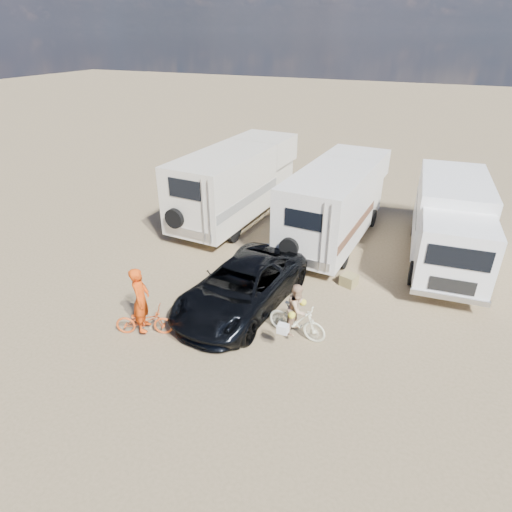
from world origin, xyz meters
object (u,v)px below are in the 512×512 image
at_px(rv_left, 236,184).
at_px(rider_man, 142,305).
at_px(rider_woman, 297,314).
at_px(dark_suv, 242,287).
at_px(box_truck, 450,226).
at_px(rv_main, 335,205).
at_px(bike_woman, 297,321).
at_px(crate, 349,280).
at_px(cooler, 261,250).
at_px(bike_man, 144,321).

xyz_separation_m(rv_left, rider_man, (1.34, -8.69, -0.62)).
bearing_deg(rider_woman, rv_left, 44.00).
relative_size(dark_suv, rider_woman, 3.49).
xyz_separation_m(box_truck, dark_suv, (-5.59, -5.65, -0.73)).
bearing_deg(rv_left, rv_main, -3.38).
bearing_deg(rv_main, bike_woman, -80.42).
distance_m(rider_man, rider_woman, 4.28).
bearing_deg(rider_woman, dark_suv, 78.40).
xyz_separation_m(dark_suv, rider_man, (-1.94, -2.30, 0.24)).
relative_size(rider_man, crate, 3.96).
xyz_separation_m(rider_woman, crate, (0.75, 3.28, -0.55)).
height_order(rv_left, cooler, rv_left).
relative_size(box_truck, bike_man, 4.23).
relative_size(rv_main, dark_suv, 1.34).
bearing_deg(bike_man, rv_left, -14.09).
bearing_deg(dark_suv, rv_left, 122.91).
distance_m(box_truck, cooler, 6.88).
xyz_separation_m(rv_left, bike_woman, (5.30, -7.08, -1.06)).
distance_m(dark_suv, bike_man, 3.02).
relative_size(box_truck, crate, 14.13).
relative_size(rv_left, bike_man, 4.69).
relative_size(rv_left, rider_woman, 5.09).
bearing_deg(cooler, rider_woman, -63.35).
height_order(rv_left, crate, rv_left).
relative_size(rv_left, crate, 15.65).
distance_m(rv_left, bike_woman, 8.91).
xyz_separation_m(rv_main, bike_woman, (0.67, -6.54, -1.00)).
height_order(rv_main, rv_left, rv_left).
bearing_deg(rv_main, cooler, -127.06).
bearing_deg(box_truck, rider_woman, -123.69).
height_order(rv_left, dark_suv, rv_left).
bearing_deg(box_truck, rv_main, 172.95).
bearing_deg(rider_man, box_truck, -66.32).
height_order(rv_main, crate, rv_main).
bearing_deg(box_truck, crate, -137.07).
height_order(rider_man, rider_woman, rider_man).
bearing_deg(crate, dark_suv, -136.79).
height_order(dark_suv, rider_man, rider_man).
relative_size(cooler, crate, 1.12).
xyz_separation_m(rv_main, dark_suv, (-1.35, -5.85, -0.80)).
bearing_deg(dark_suv, cooler, 108.89).
bearing_deg(box_truck, cooler, -164.67).
xyz_separation_m(bike_man, rider_woman, (3.96, 1.61, 0.32)).
distance_m(box_truck, bike_woman, 7.33).
xyz_separation_m(bike_woman, rider_man, (-3.96, -1.61, 0.44)).
bearing_deg(bike_woman, box_truck, -22.20).
relative_size(box_truck, rider_woman, 4.59).
distance_m(rv_left, rider_woman, 8.89).
bearing_deg(rv_left, rider_man, -77.89).
relative_size(dark_suv, bike_woman, 3.01).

